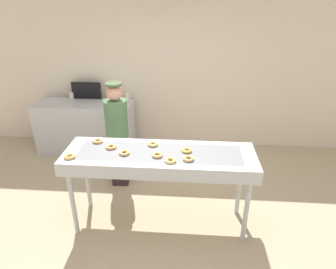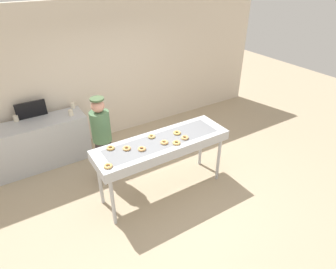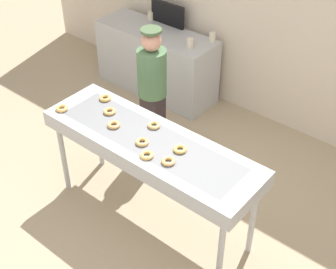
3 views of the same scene
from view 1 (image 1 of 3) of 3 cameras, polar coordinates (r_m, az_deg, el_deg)
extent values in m
plane|color=tan|center=(4.01, -1.46, -16.43)|extent=(16.00, 16.00, 0.00)
cube|color=beige|center=(5.48, 0.85, 12.40)|extent=(8.00, 0.12, 2.88)
cube|color=#B7BABF|center=(3.45, -1.64, -4.66)|extent=(2.21, 0.68, 0.16)
cube|color=slate|center=(3.43, -1.65, -4.08)|extent=(1.88, 0.48, 0.08)
cylinder|color=#B7BABF|center=(3.76, -17.77, -12.63)|extent=(0.06, 0.06, 0.86)
cylinder|color=#B7BABF|center=(3.58, 14.75, -14.33)|extent=(0.06, 0.06, 0.86)
cylinder|color=#B7BABF|center=(4.15, -15.26, -8.31)|extent=(0.06, 0.06, 0.86)
cylinder|color=#B7BABF|center=(3.99, 13.56, -9.58)|extent=(0.06, 0.06, 0.86)
torus|color=#E5AC5C|center=(3.47, -18.39, -4.04)|extent=(0.17, 0.17, 0.03)
torus|color=#EBAB64|center=(3.41, -8.39, -3.49)|extent=(0.15, 0.15, 0.03)
torus|color=#EDBB62|center=(3.22, 0.46, -5.03)|extent=(0.13, 0.13, 0.03)
torus|color=#EABC5D|center=(3.43, 3.63, -3.04)|extent=(0.17, 0.17, 0.03)
torus|color=#EEB064|center=(3.33, -2.07, -3.96)|extent=(0.16, 0.16, 0.03)
torus|color=#E9B05D|center=(3.74, -13.36, -1.21)|extent=(0.15, 0.15, 0.03)
torus|color=#E3BB6C|center=(3.56, -2.93, -1.86)|extent=(0.17, 0.17, 0.03)
torus|color=#EDAD61|center=(3.56, -10.89, -2.33)|extent=(0.17, 0.17, 0.03)
torus|color=#EEB067|center=(3.26, 3.96, -4.65)|extent=(0.15, 0.15, 0.03)
cube|color=#2F2528|center=(4.55, -9.28, -4.89)|extent=(0.24, 0.18, 0.81)
cylinder|color=#4C724C|center=(4.25, -9.91, 3.02)|extent=(0.32, 0.32, 0.54)
sphere|color=tan|center=(4.12, -10.30, 7.88)|extent=(0.21, 0.21, 0.21)
cylinder|color=#415837|center=(4.09, -10.43, 9.51)|extent=(0.23, 0.23, 0.03)
cube|color=#B7BABF|center=(5.68, -15.47, 1.49)|extent=(1.74, 0.60, 0.92)
cylinder|color=beige|center=(5.81, -18.05, 7.13)|extent=(0.09, 0.09, 0.12)
cylinder|color=beige|center=(5.50, -7.82, 7.16)|extent=(0.09, 0.09, 0.12)
cylinder|color=beige|center=(5.25, -9.82, 6.13)|extent=(0.09, 0.09, 0.12)
cube|color=black|center=(5.70, -15.39, 8.15)|extent=(0.54, 0.04, 0.31)
camera|label=2|loc=(2.42, -101.66, 15.05)|focal=30.72mm
camera|label=3|loc=(2.29, 95.95, 28.21)|focal=51.35mm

